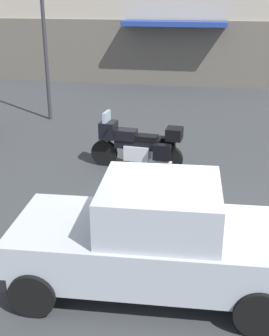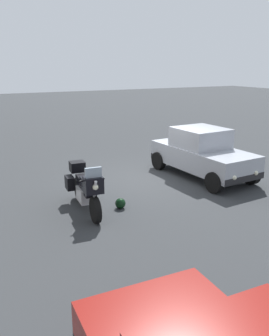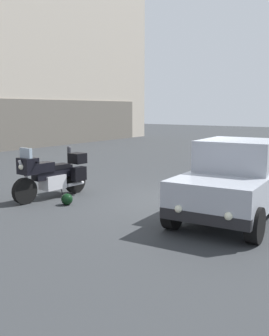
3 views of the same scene
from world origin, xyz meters
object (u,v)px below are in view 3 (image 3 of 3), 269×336
at_px(car_hatchback_near, 237,179).
at_px(helmet, 67,199).
at_px(motorcycle, 53,174).
at_px(bollard_curbside, 69,155).

bearing_deg(car_hatchback_near, helmet, -73.46).
relative_size(motorcycle, bollard_curbside, 2.81).
distance_m(helmet, car_hatchback_near, 3.97).
bearing_deg(car_hatchback_near, bollard_curbside, -115.76).
height_order(motorcycle, bollard_curbside, motorcycle).
xyz_separation_m(car_hatchback_near, bollard_curbside, (3.34, 8.09, -0.38)).
distance_m(helmet, bollard_curbside, 6.43).
distance_m(motorcycle, helmet, 1.01).
height_order(motorcycle, helmet, motorcycle).
xyz_separation_m(helmet, car_hatchback_near, (1.33, -3.68, 0.67)).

